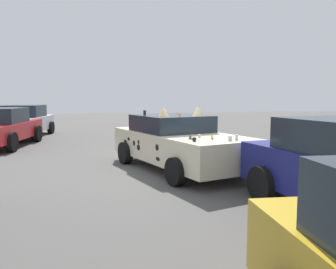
{
  "coord_description": "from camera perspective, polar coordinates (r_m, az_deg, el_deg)",
  "views": [
    {
      "loc": [
        -8.43,
        2.1,
        1.86
      ],
      "look_at": [
        0.0,
        0.3,
        0.9
      ],
      "focal_mm": 36.94,
      "sensor_mm": 36.0,
      "label": 1
    }
  ],
  "objects": [
    {
      "name": "ground_plane",
      "position": [
        8.88,
        1.9,
        -5.73
      ],
      "size": [
        60.0,
        60.0,
        0.0
      ],
      "primitive_type": "plane",
      "color": "#514F4C"
    },
    {
      "name": "parked_sedan_row_back_far",
      "position": [
        17.26,
        -22.61,
        2.02
      ],
      "size": [
        4.21,
        2.37,
        1.45
      ],
      "rotation": [
        0.0,
        0.0,
        3.0
      ],
      "color": "silver",
      "rests_on": "ground"
    },
    {
      "name": "parked_sedan_behind_left",
      "position": [
        14.09,
        -25.9,
        1.04
      ],
      "size": [
        4.49,
        2.46,
        1.43
      ],
      "rotation": [
        0.0,
        0.0,
        -0.15
      ],
      "color": "red",
      "rests_on": "ground"
    },
    {
      "name": "art_car_decorated",
      "position": [
        8.83,
        1.66,
        -1.28
      ],
      "size": [
        4.76,
        3.03,
        1.61
      ],
      "rotation": [
        0.0,
        0.0,
        3.44
      ],
      "color": "beige",
      "rests_on": "ground"
    }
  ]
}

